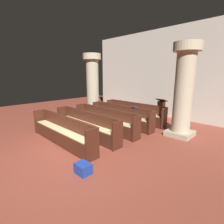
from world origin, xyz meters
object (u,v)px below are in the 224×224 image
(pew_row_2, at_px, (105,119))
(kneeler_box_blue, at_px, (83,168))
(pew_row_3, at_px, (85,123))
(hymn_book, at_px, (135,107))
(lectern, at_px, (161,111))
(pew_row_0, at_px, (134,111))
(pillar_far_side, at_px, (93,84))
(pew_row_4, at_px, (61,129))
(pew_row_1, at_px, (120,115))
(pillar_aisle_side, at_px, (184,89))

(pew_row_2, distance_m, kneeler_box_blue, 3.14)
(pew_row_3, xyz_separation_m, hymn_book, (0.64, 2.12, 0.42))
(pew_row_3, distance_m, lectern, 4.03)
(pew_row_0, height_order, hymn_book, hymn_book)
(pillar_far_side, bearing_deg, kneeler_box_blue, -41.45)
(pew_row_2, relative_size, pew_row_4, 1.00)
(pew_row_1, xyz_separation_m, pew_row_2, (0.00, -0.96, 0.00))
(pew_row_2, xyz_separation_m, pew_row_3, (0.00, -0.96, 0.00))
(pillar_far_side, height_order, hymn_book, pillar_far_side)
(lectern, bearing_deg, kneeler_box_blue, -79.11)
(pew_row_0, relative_size, pillar_far_side, 1.00)
(pew_row_2, relative_size, lectern, 3.04)
(pillar_far_side, height_order, kneeler_box_blue, pillar_far_side)
(pillar_far_side, bearing_deg, pew_row_4, -53.73)
(lectern, height_order, kneeler_box_blue, lectern)
(pew_row_3, bearing_deg, pew_row_0, 90.00)
(pew_row_1, xyz_separation_m, lectern, (0.88, 2.01, -0.02))
(pew_row_2, distance_m, hymn_book, 1.39)
(pew_row_3, bearing_deg, pew_row_4, -90.00)
(pew_row_4, relative_size, kneeler_box_blue, 9.05)
(pew_row_1, distance_m, kneeler_box_blue, 3.94)
(pew_row_2, height_order, pew_row_3, same)
(pillar_aisle_side, bearing_deg, lectern, 137.97)
(pew_row_2, height_order, lectern, lectern)
(pew_row_0, bearing_deg, pillar_far_side, -166.96)
(pew_row_4, xyz_separation_m, kneeler_box_blue, (1.92, -0.54, -0.36))
(pew_row_1, xyz_separation_m, pew_row_4, (0.00, -2.88, 0.00))
(pew_row_0, bearing_deg, pew_row_2, -90.00)
(pew_row_4, relative_size, pillar_aisle_side, 1.00)
(pillar_far_side, bearing_deg, pew_row_0, 13.04)
(pew_row_1, distance_m, hymn_book, 0.79)
(pew_row_0, bearing_deg, lectern, 50.22)
(pew_row_1, bearing_deg, lectern, 66.48)
(hymn_book, bearing_deg, pillar_far_side, 176.09)
(pew_row_0, height_order, lectern, lectern)
(pew_row_3, bearing_deg, pillar_aisle_side, 45.52)
(lectern, relative_size, kneeler_box_blue, 2.98)
(pillar_far_side, bearing_deg, hymn_book, -3.91)
(hymn_book, relative_size, kneeler_box_blue, 0.59)
(pillar_aisle_side, bearing_deg, pew_row_3, -134.48)
(pew_row_3, relative_size, lectern, 3.04)
(pew_row_0, height_order, pew_row_4, same)
(pew_row_0, relative_size, pew_row_2, 1.00)
(pew_row_1, distance_m, pillar_far_side, 2.74)
(pew_row_1, distance_m, pew_row_4, 2.88)
(pew_row_4, height_order, lectern, lectern)
(pillar_far_side, bearing_deg, pew_row_2, -29.49)
(pew_row_1, height_order, pillar_aisle_side, pillar_aisle_side)
(pew_row_0, relative_size, pew_row_3, 1.00)
(pew_row_0, xyz_separation_m, pew_row_3, (0.00, -2.88, 0.00))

